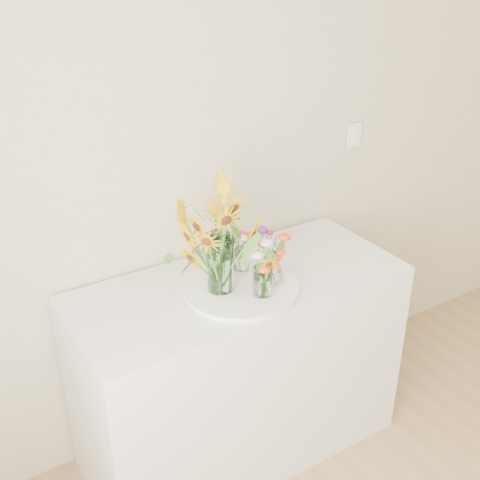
{
  "coord_description": "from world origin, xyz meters",
  "views": [
    {
      "loc": [
        -1.54,
        0.14,
        2.18
      ],
      "look_at": [
        -0.47,
        1.84,
        1.14
      ],
      "focal_mm": 45.0,
      "sensor_mm": 36.0,
      "label": 1
    }
  ],
  "objects_px": {
    "small_vase_a": "(263,281)",
    "counter": "(239,368)",
    "mason_jar": "(220,263)",
    "small_vase_b": "(271,267)",
    "small_vase_c": "(241,259)",
    "tray": "(240,289)"
  },
  "relations": [
    {
      "from": "small_vase_b",
      "to": "counter",
      "type": "bearing_deg",
      "value": 130.85
    },
    {
      "from": "counter",
      "to": "mason_jar",
      "type": "bearing_deg",
      "value": -156.62
    },
    {
      "from": "tray",
      "to": "small_vase_a",
      "type": "bearing_deg",
      "value": -67.73
    },
    {
      "from": "tray",
      "to": "small_vase_a",
      "type": "height_order",
      "value": "small_vase_a"
    },
    {
      "from": "tray",
      "to": "mason_jar",
      "type": "bearing_deg",
      "value": 165.84
    },
    {
      "from": "counter",
      "to": "small_vase_b",
      "type": "relative_size",
      "value": 10.29
    },
    {
      "from": "counter",
      "to": "small_vase_b",
      "type": "height_order",
      "value": "small_vase_b"
    },
    {
      "from": "tray",
      "to": "small_vase_c",
      "type": "relative_size",
      "value": 4.45
    },
    {
      "from": "mason_jar",
      "to": "counter",
      "type": "bearing_deg",
      "value": 23.38
    },
    {
      "from": "small_vase_b",
      "to": "small_vase_c",
      "type": "distance_m",
      "value": 0.15
    },
    {
      "from": "mason_jar",
      "to": "small_vase_a",
      "type": "xyz_separation_m",
      "value": [
        0.12,
        -0.12,
        -0.06
      ]
    },
    {
      "from": "mason_jar",
      "to": "small_vase_a",
      "type": "height_order",
      "value": "mason_jar"
    },
    {
      "from": "small_vase_a",
      "to": "counter",
      "type": "bearing_deg",
      "value": 90.04
    },
    {
      "from": "mason_jar",
      "to": "small_vase_c",
      "type": "xyz_separation_m",
      "value": [
        0.15,
        0.09,
        -0.07
      ]
    },
    {
      "from": "small_vase_a",
      "to": "small_vase_c",
      "type": "distance_m",
      "value": 0.21
    },
    {
      "from": "small_vase_a",
      "to": "small_vase_c",
      "type": "bearing_deg",
      "value": 80.36
    },
    {
      "from": "small_vase_a",
      "to": "small_vase_b",
      "type": "distance_m",
      "value": 0.11
    },
    {
      "from": "tray",
      "to": "small_vase_b",
      "type": "height_order",
      "value": "small_vase_b"
    },
    {
      "from": "counter",
      "to": "small_vase_b",
      "type": "distance_m",
      "value": 0.56
    },
    {
      "from": "counter",
      "to": "mason_jar",
      "type": "xyz_separation_m",
      "value": [
        -0.12,
        -0.05,
        0.6
      ]
    },
    {
      "from": "mason_jar",
      "to": "small_vase_b",
      "type": "xyz_separation_m",
      "value": [
        0.2,
        -0.05,
        -0.05
      ]
    },
    {
      "from": "counter",
      "to": "small_vase_c",
      "type": "height_order",
      "value": "small_vase_c"
    }
  ]
}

